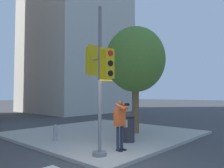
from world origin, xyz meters
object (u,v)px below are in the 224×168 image
object	(u,v)px
person_photographer	(120,120)
street_tree	(135,60)
fire_hydrant	(55,133)
trash_bin	(128,129)
traffic_signal_pole	(99,75)

from	to	relation	value
person_photographer	street_tree	xyz separation A→B (m)	(3.16, 1.66, 2.66)
fire_hydrant	trash_bin	world-z (taller)	trash_bin
fire_hydrant	trash_bin	distance (m)	3.06
trash_bin	street_tree	bearing A→B (deg)	28.51
traffic_signal_pole	trash_bin	distance (m)	3.05
traffic_signal_pole	fire_hydrant	world-z (taller)	traffic_signal_pole
person_photographer	traffic_signal_pole	bearing A→B (deg)	175.53
traffic_signal_pole	person_photographer	size ratio (longest dim) A/B	2.80
person_photographer	fire_hydrant	distance (m)	3.18
person_photographer	trash_bin	xyz separation A→B (m)	(1.26, 0.62, -0.52)
person_photographer	street_tree	bearing A→B (deg)	27.69
fire_hydrant	street_tree	bearing A→B (deg)	-20.24
traffic_signal_pole	person_photographer	world-z (taller)	traffic_signal_pole
person_photographer	street_tree	world-z (taller)	street_tree
trash_bin	person_photographer	bearing A→B (deg)	-153.57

